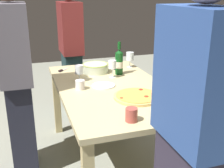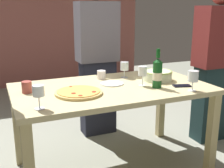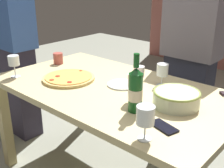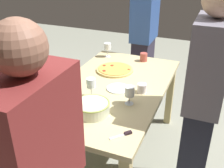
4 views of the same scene
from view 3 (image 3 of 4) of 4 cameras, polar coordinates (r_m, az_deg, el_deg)
The scene contains 14 objects.
dining_table at distance 1.88m, azimuth 0.00°, elevation -3.22°, with size 1.60×0.90×0.75m.
pizza at distance 1.99m, azimuth -8.71°, elevation 1.21°, with size 0.36×0.36×0.03m.
serving_bowl at distance 1.61m, azimuth 12.79°, elevation -2.70°, with size 0.26×0.26×0.09m.
wine_bottle at distance 1.48m, azimuth 4.74°, elevation -1.17°, with size 0.08×0.08×0.32m.
wine_glass_near_pizza at distance 1.24m, azimuth 6.74°, elevation -6.39°, with size 0.08×0.08×0.16m.
wine_glass_by_bottle at distance 1.60m, azimuth 4.45°, elevation 0.50°, with size 0.07×0.07×0.16m.
wine_glass_far_left at distance 2.11m, azimuth -19.12°, elevation 4.25°, with size 0.08×0.08×0.16m.
wine_glass_far_right at distance 1.86m, azimuth 10.08°, elevation 2.58°, with size 0.08×0.08×0.15m.
cup_amber at distance 2.36m, azimuth -10.76°, elevation 5.07°, with size 0.08×0.08×0.09m, color #B14C42.
cup_ceramic at distance 2.02m, azimuth 5.43°, elevation 2.50°, with size 0.08×0.08×0.08m, color white.
side_plate at distance 1.87m, azimuth 2.05°, elevation -0.09°, with size 0.20×0.20×0.01m, color white.
cell_phone at distance 1.39m, azimuth 10.28°, elevation -8.42°, with size 0.07×0.14×0.01m, color black.
person_host at distance 2.34m, azimuth 15.56°, elevation 5.88°, with size 0.43×0.24×1.67m.
person_guest_left at distance 2.64m, azimuth -19.29°, elevation 7.63°, with size 0.43×0.24×1.71m.
Camera 3 is at (1.14, -1.28, 1.44)m, focal length 45.55 mm.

